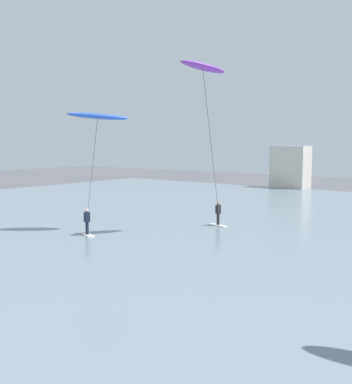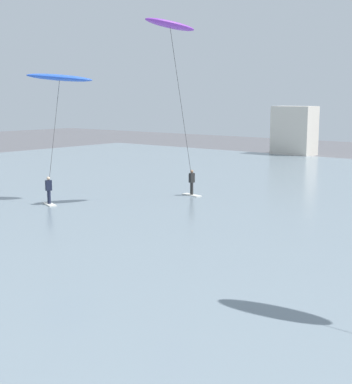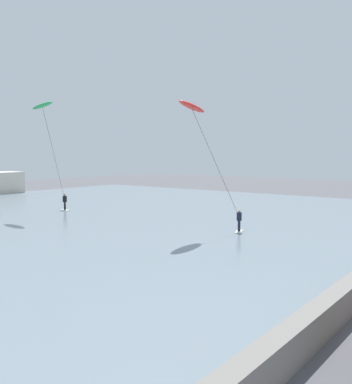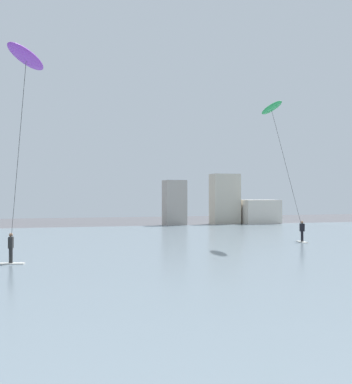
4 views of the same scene
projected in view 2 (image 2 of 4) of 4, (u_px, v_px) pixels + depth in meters
name	position (u px, v px, depth m)	size (l,w,h in m)	color
water_bay	(311.00, 206.00, 32.47)	(84.00, 52.00, 0.10)	slate
kitesurfer_purple	(173.00, 44.00, 31.51)	(2.69, 5.07, 10.60)	silver
kitesurfer_blue	(59.00, 85.00, 32.81)	(3.77, 3.70, 7.66)	silver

